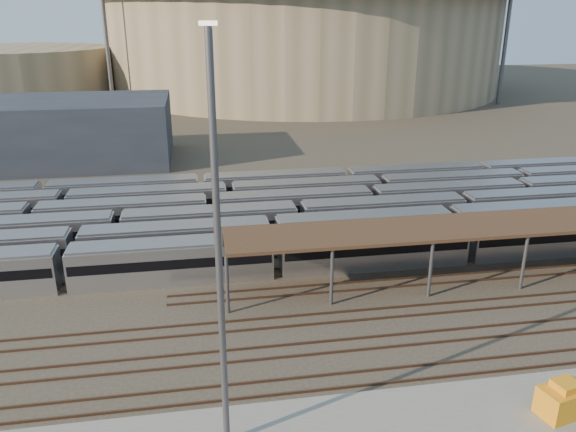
# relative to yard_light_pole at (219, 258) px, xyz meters

# --- Properties ---
(ground) EXTENTS (420.00, 420.00, 0.00)m
(ground) POSITION_rel_yard_light_pole_xyz_m (9.03, 13.47, -11.49)
(ground) COLOR #383026
(ground) RESTS_ON ground
(subway_trains) EXTENTS (130.01, 23.90, 3.60)m
(subway_trains) POSITION_rel_yard_light_pole_xyz_m (7.23, 31.97, -9.69)
(subway_trains) COLOR #B9B9BE
(subway_trains) RESTS_ON ground
(inspection_shed) EXTENTS (60.30, 6.00, 5.30)m
(inspection_shed) POSITION_rel_yard_light_pole_xyz_m (31.03, 17.47, -6.51)
(inspection_shed) COLOR #4F4E53
(inspection_shed) RESTS_ON ground
(empty_tracks) EXTENTS (170.00, 9.62, 0.18)m
(empty_tracks) POSITION_rel_yard_light_pole_xyz_m (9.03, 8.47, -11.40)
(empty_tracks) COLOR #4C3323
(empty_tracks) RESTS_ON ground
(stadium) EXTENTS (124.00, 124.00, 32.50)m
(stadium) POSITION_rel_yard_light_pole_xyz_m (34.03, 153.47, 4.98)
(stadium) COLOR gray
(stadium) RESTS_ON ground
(secondary_arena) EXTENTS (56.00, 56.00, 14.00)m
(secondary_arena) POSITION_rel_yard_light_pole_xyz_m (-50.97, 143.47, -4.49)
(secondary_arena) COLOR gray
(secondary_arena) RESTS_ON ground
(service_building) EXTENTS (42.00, 20.00, 10.00)m
(service_building) POSITION_rel_yard_light_pole_xyz_m (-25.97, 68.47, -6.49)
(service_building) COLOR #1E232D
(service_building) RESTS_ON ground
(floodlight_0) EXTENTS (4.00, 1.00, 38.40)m
(floodlight_0) POSITION_rel_yard_light_pole_xyz_m (-20.97, 123.47, 9.16)
(floodlight_0) COLOR #4F4E53
(floodlight_0) RESTS_ON ground
(floodlight_2) EXTENTS (4.00, 1.00, 38.40)m
(floodlight_2) POSITION_rel_yard_light_pole_xyz_m (79.03, 113.47, 9.16)
(floodlight_2) COLOR #4F4E53
(floodlight_2) RESTS_ON ground
(floodlight_3) EXTENTS (4.00, 1.00, 38.40)m
(floodlight_3) POSITION_rel_yard_light_pole_xyz_m (-0.97, 173.47, 9.16)
(floodlight_3) COLOR #4F4E53
(floodlight_3) RESTS_ON ground
(yard_light_pole) EXTENTS (0.80, 0.36, 22.42)m
(yard_light_pole) POSITION_rel_yard_light_pole_xyz_m (0.00, 0.00, 0.00)
(yard_light_pole) COLOR #4F4E53
(yard_light_pole) RESTS_ON apron
(yellow_equipment) EXTENTS (3.22, 2.42, 1.80)m
(yellow_equipment) POSITION_rel_yard_light_pole_xyz_m (20.01, -0.99, -10.39)
(yellow_equipment) COLOR orange
(yellow_equipment) RESTS_ON apron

